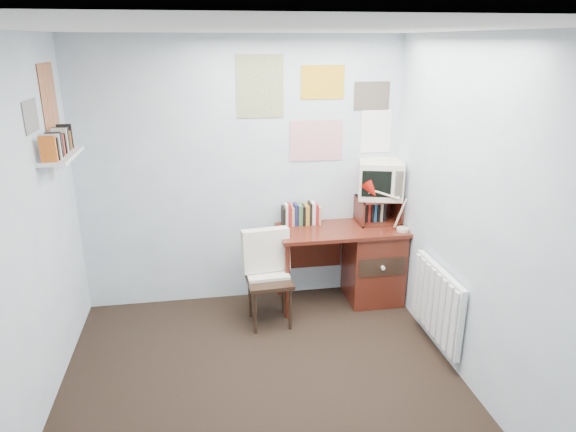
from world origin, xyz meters
name	(u,v)px	position (x,y,z in m)	size (l,w,h in m)	color
ground	(269,411)	(0.00, 0.00, 0.00)	(3.50, 3.50, 0.00)	black
back_wall	(242,175)	(0.00, 1.75, 1.25)	(3.00, 0.02, 2.50)	silver
left_wall	(5,261)	(-1.50, 0.00, 1.25)	(0.02, 3.50, 2.50)	silver
right_wall	(491,230)	(1.50, 0.00, 1.25)	(0.02, 3.50, 2.50)	silver
ceiling	(263,28)	(0.00, 0.00, 2.50)	(3.00, 3.50, 0.02)	white
desk	(367,261)	(1.17, 1.48, 0.41)	(1.20, 0.55, 0.76)	#541E13
desk_chair	(269,281)	(0.17, 1.18, 0.41)	(0.42, 0.40, 0.83)	black
desk_lamp	(404,210)	(1.44, 1.31, 0.96)	(0.28, 0.24, 0.41)	#AE140B
tv_riser	(378,210)	(1.29, 1.59, 0.89)	(0.40, 0.30, 0.25)	#541E13
crt_tv	(381,177)	(1.30, 1.61, 1.20)	(0.41, 0.38, 0.39)	beige
book_row	(313,213)	(0.66, 1.66, 0.87)	(0.60, 0.14, 0.22)	#541E13
radiator	(437,303)	(1.46, 0.55, 0.42)	(0.09, 0.80, 0.60)	white
wall_shelf	(61,156)	(-1.40, 1.10, 1.62)	(0.20, 0.62, 0.24)	white
posters_back	(317,108)	(0.70, 1.74, 1.85)	(1.20, 0.01, 0.90)	white
posters_left	(40,105)	(-1.49, 1.10, 2.00)	(0.01, 0.70, 0.60)	white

